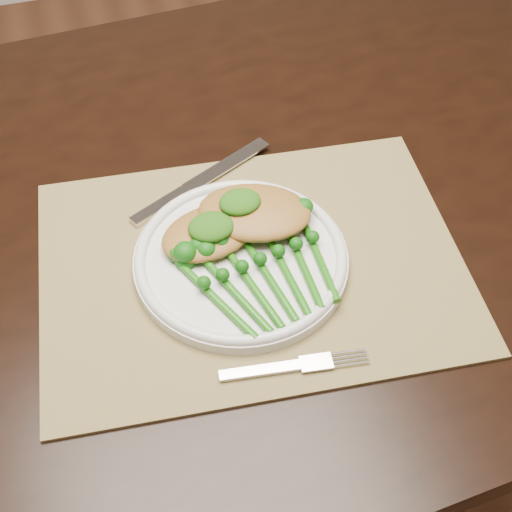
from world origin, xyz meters
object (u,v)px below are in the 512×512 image
object	(u,v)px
dinner_plate	(241,258)
chicken_fillet_left	(209,232)
broccolini_bundle	(268,277)
dining_table	(216,359)
placemat	(252,264)

from	to	relation	value
dinner_plate	chicken_fillet_left	xyz separation A→B (m)	(-0.03, 0.04, 0.02)
chicken_fillet_left	broccolini_bundle	bearing A→B (deg)	-72.07
dining_table	chicken_fillet_left	size ratio (longest dim) A/B	14.00
placemat	dinner_plate	world-z (taller)	dinner_plate
dinner_plate	broccolini_bundle	xyz separation A→B (m)	(0.02, -0.04, 0.01)
dinner_plate	placemat	bearing A→B (deg)	-4.20
dinner_plate	broccolini_bundle	bearing A→B (deg)	-63.32
dinner_plate	chicken_fillet_left	distance (m)	0.05
dining_table	broccolini_bundle	xyz separation A→B (m)	(0.04, -0.15, 0.40)
placemat	dinner_plate	xyz separation A→B (m)	(-0.01, 0.00, 0.01)
chicken_fillet_left	broccolini_bundle	xyz separation A→B (m)	(0.05, -0.08, -0.01)
placemat	dinner_plate	size ratio (longest dim) A/B	1.97
dining_table	placemat	size ratio (longest dim) A/B	3.36
dining_table	dinner_plate	world-z (taller)	dinner_plate
dinner_plate	broccolini_bundle	distance (m)	0.05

